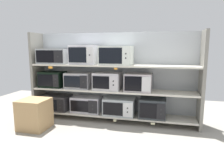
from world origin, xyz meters
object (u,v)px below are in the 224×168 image
object	(u,v)px
microwave_4	(53,79)
microwave_5	(79,80)
microwave_6	(108,81)
microwave_10	(116,55)
microwave_1	(87,104)
microwave_9	(84,55)
microwave_2	(120,106)
microwave_8	(54,56)
microwave_7	(138,82)
shipping_carton	(35,114)
microwave_0	(56,102)
microwave_3	(153,108)

from	to	relation	value
microwave_4	microwave_5	xyz separation A→B (m)	(0.54, 0.00, -0.00)
microwave_6	microwave_10	world-z (taller)	microwave_10
microwave_1	microwave_9	bearing A→B (deg)	-179.49
microwave_2	microwave_8	size ratio (longest dim) A/B	0.97
microwave_5	microwave_10	world-z (taller)	microwave_10
microwave_7	shipping_carton	distance (m)	1.80
microwave_0	shipping_carton	bearing A→B (deg)	-91.27
microwave_3	microwave_7	xyz separation A→B (m)	(-0.26, -0.00, 0.43)
microwave_5	microwave_1	bearing A→B (deg)	0.02
microwave_7	microwave_10	world-z (taller)	microwave_10
microwave_3	microwave_9	size ratio (longest dim) A/B	0.92
microwave_6	microwave_1	bearing A→B (deg)	180.00
microwave_9	shipping_carton	world-z (taller)	microwave_9
microwave_1	microwave_4	world-z (taller)	microwave_4
microwave_2	microwave_7	world-z (taller)	microwave_7
microwave_9	microwave_6	bearing A→B (deg)	0.03
microwave_1	shipping_carton	distance (m)	0.93
microwave_2	microwave_10	bearing A→B (deg)	-179.68
microwave_3	microwave_8	size ratio (longest dim) A/B	0.79
microwave_5	microwave_6	distance (m)	0.55
microwave_1	microwave_2	bearing A→B (deg)	-0.01
microwave_3	microwave_10	xyz separation A→B (m)	(-0.65, -0.00, 0.89)
microwave_5	microwave_10	size ratio (longest dim) A/B	0.84
microwave_6	microwave_8	xyz separation A→B (m)	(-1.04, -0.00, 0.43)
microwave_0	microwave_3	size ratio (longest dim) A/B	1.25
microwave_4	microwave_6	bearing A→B (deg)	0.01
microwave_8	microwave_3	bearing A→B (deg)	0.00
microwave_6	microwave_8	world-z (taller)	microwave_8
microwave_10	microwave_8	bearing A→B (deg)	179.99
microwave_3	microwave_2	bearing A→B (deg)	179.99
microwave_2	microwave_6	size ratio (longest dim) A/B	1.15
microwave_3	microwave_6	bearing A→B (deg)	179.99
microwave_4	microwave_0	bearing A→B (deg)	0.01
microwave_3	microwave_5	bearing A→B (deg)	179.99
microwave_7	microwave_0	bearing A→B (deg)	179.99
microwave_1	shipping_carton	size ratio (longest dim) A/B	1.11
microwave_7	microwave_8	distance (m)	1.64
microwave_3	microwave_5	size ratio (longest dim) A/B	0.95
microwave_8	microwave_10	distance (m)	1.19
microwave_2	microwave_6	xyz separation A→B (m)	(-0.22, 0.00, 0.45)
shipping_carton	microwave_8	bearing A→B (deg)	88.29
microwave_5	microwave_8	bearing A→B (deg)	-179.97
microwave_3	microwave_0	bearing A→B (deg)	180.00
microwave_5	microwave_9	distance (m)	0.48
microwave_0	microwave_10	size ratio (longest dim) A/B	1.00
microwave_0	microwave_1	bearing A→B (deg)	0.02
microwave_5	microwave_7	bearing A→B (deg)	-0.02
microwave_7	shipping_carton	world-z (taller)	microwave_7
microwave_6	microwave_9	xyz separation A→B (m)	(-0.44, -0.00, 0.46)
microwave_2	microwave_3	distance (m)	0.58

